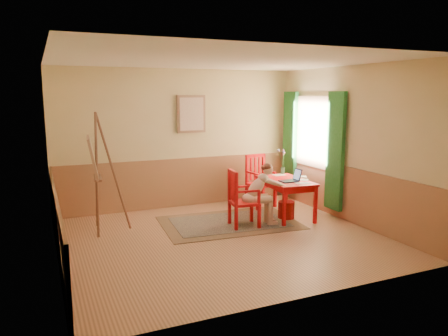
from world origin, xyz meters
name	(u,v)px	position (x,y,z in m)	size (l,w,h in m)	color
room	(223,152)	(0.00, 0.00, 1.40)	(5.04, 4.54, 2.84)	tan
wainscot	(205,198)	(0.00, 0.80, 0.50)	(5.00, 4.50, 1.00)	#9A6A49
window	(312,142)	(2.42, 1.10, 1.35)	(0.12, 2.01, 2.20)	white
wall_portrait	(191,114)	(0.25, 2.20, 1.90)	(0.60, 0.05, 0.76)	#9E7353
rug	(229,222)	(0.43, 0.73, 0.01)	(2.52, 1.78, 0.02)	#8C7251
table	(286,184)	(1.56, 0.67, 0.63)	(0.79, 1.24, 0.72)	red
chair_left	(241,199)	(0.53, 0.43, 0.51)	(0.52, 0.50, 1.01)	red
chair_back	(259,180)	(1.53, 1.63, 0.53)	(0.52, 0.54, 1.06)	red
figure	(260,192)	(0.87, 0.40, 0.61)	(0.84, 0.41, 1.11)	beige
laptop	(292,179)	(1.58, 0.49, 0.77)	(0.38, 0.23, 0.23)	#1E2338
papers	(295,178)	(1.79, 0.68, 0.72)	(0.61, 1.07, 0.00)	white
vase	(283,162)	(1.82, 1.22, 0.95)	(0.16, 0.25, 0.50)	#3F724C
wastebasket	(286,210)	(1.52, 0.56, 0.16)	(0.31, 0.31, 0.33)	red
easel	(95,162)	(-1.79, 1.19, 1.20)	(0.71, 0.90, 2.02)	brown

